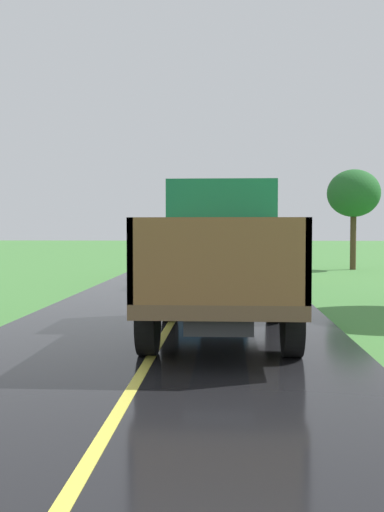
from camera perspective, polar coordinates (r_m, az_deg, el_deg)
The scene contains 3 objects.
banana_truck_near at distance 11.44m, azimuth 2.79°, elevation 0.27°, with size 2.38×5.82×2.80m.
banana_truck_far at distance 22.39m, azimuth 2.07°, elevation 1.36°, with size 2.38×5.81×2.80m.
roadside_tree_far_left at distance 30.08m, azimuth 14.83°, elevation 5.62°, with size 2.50×2.50×4.75m.
Camera 1 is at (1.09, -0.92, 1.93)m, focal length 42.92 mm.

